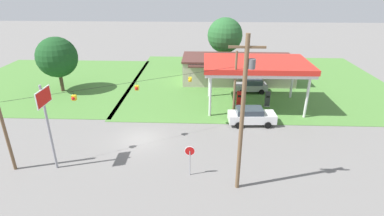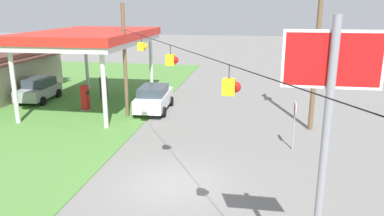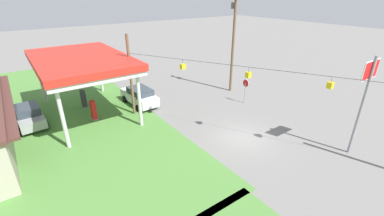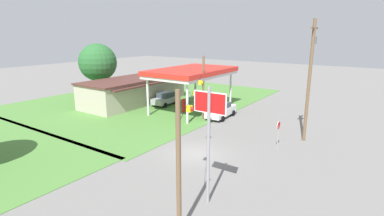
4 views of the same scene
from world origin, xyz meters
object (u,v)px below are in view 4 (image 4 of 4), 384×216
(car_at_pumps_rear, at_px, (165,99))
(fuel_pump_far, at_px, (199,102))
(stop_sign_roadside, at_px, (278,129))
(car_at_pumps_front, at_px, (221,110))
(fuel_pump_near, at_px, (184,106))
(stop_sign_overhead, at_px, (209,122))
(gas_station_store, at_px, (135,90))
(utility_pole_main, at_px, (310,75))
(tree_behind_station, at_px, (98,62))
(gas_station_canopy, at_px, (192,73))

(car_at_pumps_rear, bearing_deg, fuel_pump_far, 101.08)
(stop_sign_roadside, bearing_deg, car_at_pumps_rear, -111.29)
(car_at_pumps_front, bearing_deg, fuel_pump_near, 95.76)
(fuel_pump_near, distance_m, stop_sign_overhead, 20.70)
(gas_station_store, bearing_deg, utility_pole_main, -95.39)
(fuel_pump_far, distance_m, car_at_pumps_front, 5.34)
(stop_sign_overhead, bearing_deg, tree_behind_station, 62.28)
(utility_pole_main, bearing_deg, gas_station_store, 84.61)
(gas_station_canopy, height_order, fuel_pump_near, gas_station_canopy)
(gas_station_store, relative_size, tree_behind_station, 1.89)
(car_at_pumps_front, xyz_separation_m, stop_sign_overhead, (-16.29, -8.32, 3.96))
(car_at_pumps_rear, height_order, tree_behind_station, tree_behind_station)
(car_at_pumps_front, distance_m, stop_sign_overhead, 18.72)
(gas_station_store, bearing_deg, gas_station_canopy, -84.03)
(stop_sign_roadside, xyz_separation_m, stop_sign_overhead, (-10.48, 0.51, 3.07))
(gas_station_store, xyz_separation_m, fuel_pump_far, (2.58, -9.15, -0.94))
(fuel_pump_near, height_order, tree_behind_station, tree_behind_station)
(gas_station_canopy, relative_size, fuel_pump_near, 6.45)
(fuel_pump_near, bearing_deg, car_at_pumps_front, -81.27)
(car_at_pumps_front, bearing_deg, stop_sign_roadside, -126.34)
(car_at_pumps_front, xyz_separation_m, utility_pole_main, (-2.32, -10.14, 5.12))
(fuel_pump_near, bearing_deg, car_at_pumps_rear, 66.76)
(car_at_pumps_front, bearing_deg, fuel_pump_far, 58.89)
(gas_station_store, bearing_deg, fuel_pump_far, -74.26)
(gas_station_canopy, relative_size, car_at_pumps_front, 2.39)
(fuel_pump_far, distance_m, stop_sign_roadside, 15.92)
(gas_station_canopy, xyz_separation_m, car_at_pumps_rear, (0.40, 4.71, -3.97))
(gas_station_store, bearing_deg, car_at_pumps_rear, -72.96)
(stop_sign_overhead, distance_m, tree_behind_station, 31.43)
(car_at_pumps_front, distance_m, utility_pole_main, 11.59)
(fuel_pump_near, height_order, utility_pole_main, utility_pole_main)
(fuel_pump_near, distance_m, car_at_pumps_rear, 5.13)
(gas_station_store, relative_size, car_at_pumps_front, 3.24)
(gas_station_canopy, bearing_deg, tree_behind_station, 99.87)
(tree_behind_station, bearing_deg, stop_sign_overhead, -117.72)
(gas_station_canopy, distance_m, car_at_pumps_rear, 6.18)
(car_at_pumps_front, height_order, car_at_pumps_rear, car_at_pumps_front)
(fuel_pump_near, xyz_separation_m, stop_sign_roadside, (-5.09, -13.53, 0.96))
(car_at_pumps_front, height_order, utility_pole_main, utility_pole_main)
(car_at_pumps_rear, height_order, utility_pole_main, utility_pole_main)
(gas_station_store, xyz_separation_m, car_at_pumps_front, (0.06, -13.86, -0.86))
(gas_station_canopy, distance_m, fuel_pump_far, 4.34)
(car_at_pumps_front, relative_size, car_at_pumps_rear, 1.14)
(fuel_pump_near, xyz_separation_m, car_at_pumps_rear, (2.02, 4.71, 0.05))
(gas_station_canopy, relative_size, fuel_pump_far, 6.45)
(car_at_pumps_rear, relative_size, stop_sign_roadside, 1.70)
(fuel_pump_far, relative_size, utility_pole_main, 0.16)
(car_at_pumps_rear, bearing_deg, stop_sign_overhead, 41.83)
(utility_pole_main, bearing_deg, car_at_pumps_front, 77.09)
(gas_station_store, height_order, fuel_pump_near, gas_station_store)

